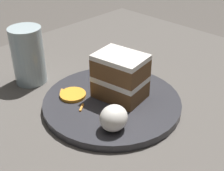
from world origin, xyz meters
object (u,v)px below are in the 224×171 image
at_px(cake_slice, 120,76).
at_px(cream_dollop, 114,118).
at_px(drinking_glass, 29,59).
at_px(plate, 112,102).
at_px(orange_garnish, 73,95).

relative_size(cake_slice, cream_dollop, 2.06).
distance_m(cream_dollop, drinking_glass, 0.27).
bearing_deg(drinking_glass, plate, 105.80).
height_order(plate, cake_slice, cake_slice).
bearing_deg(cream_dollop, plate, -133.94).
bearing_deg(cake_slice, orange_garnish, -54.69).
distance_m(cake_slice, drinking_glass, 0.22).
distance_m(orange_garnish, drinking_glass, 0.14).
bearing_deg(cream_dollop, cake_slice, -143.01).
height_order(cake_slice, orange_garnish, cake_slice).
relative_size(cake_slice, orange_garnish, 2.00).
bearing_deg(orange_garnish, drinking_glass, -85.82).
xyz_separation_m(cream_dollop, orange_garnish, (-0.02, -0.13, -0.02)).
xyz_separation_m(cream_dollop, drinking_glass, (-0.01, -0.27, 0.02)).
relative_size(plate, cream_dollop, 5.37).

